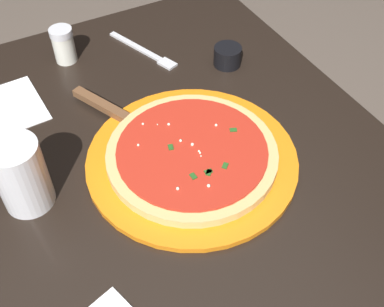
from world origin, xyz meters
name	(u,v)px	position (x,y,z in m)	size (l,w,h in m)	color
restaurant_table	(177,199)	(0.00, 0.00, 0.57)	(0.89, 0.71, 0.72)	black
serving_plate	(192,159)	(0.05, 0.01, 0.73)	(0.35, 0.35, 0.01)	orange
pizza	(192,153)	(0.05, 0.01, 0.74)	(0.28, 0.28, 0.02)	#DBB26B
pizza_server	(118,114)	(-0.10, -0.06, 0.74)	(0.22, 0.13, 0.01)	silver
cup_tall_drink	(20,173)	(0.00, -0.25, 0.78)	(0.08, 0.08, 0.12)	silver
cup_small_sauce	(227,56)	(-0.15, 0.20, 0.74)	(0.06, 0.06, 0.04)	black
napkin_loose_left	(12,106)	(-0.23, -0.22, 0.72)	(0.14, 0.11, 0.00)	white
fork	(146,52)	(-0.27, 0.07, 0.72)	(0.18, 0.08, 0.00)	silver
parmesan_shaker	(64,45)	(-0.32, -0.09, 0.76)	(0.05, 0.05, 0.07)	silver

